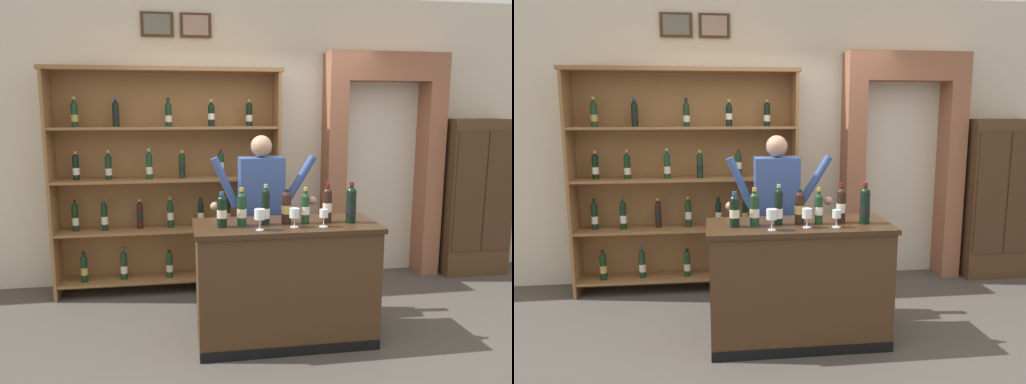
% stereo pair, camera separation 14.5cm
% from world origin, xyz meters
% --- Properties ---
extents(ground_plane, '(14.00, 14.00, 0.02)m').
position_xyz_m(ground_plane, '(0.00, 0.00, -0.01)').
color(ground_plane, '#47423D').
extents(back_wall, '(12.00, 0.19, 3.07)m').
position_xyz_m(back_wall, '(-0.00, 1.65, 1.53)').
color(back_wall, beige).
rests_on(back_wall, ground).
extents(wine_shelf, '(2.32, 0.37, 2.29)m').
position_xyz_m(wine_shelf, '(-0.90, 1.32, 1.21)').
color(wine_shelf, olive).
rests_on(wine_shelf, ground).
extents(archway_doorway, '(1.34, 0.45, 2.49)m').
position_xyz_m(archway_doorway, '(1.47, 1.51, 1.38)').
color(archway_doorway, '#935B42').
rests_on(archway_doorway, ground).
extents(side_cabinet, '(0.76, 0.42, 1.78)m').
position_xyz_m(side_cabinet, '(2.56, 1.35, 0.89)').
color(side_cabinet, '#4C331E').
rests_on(side_cabinet, ground).
extents(tasting_counter, '(1.47, 0.61, 0.99)m').
position_xyz_m(tasting_counter, '(0.05, -0.00, 0.49)').
color(tasting_counter, '#422B19').
rests_on(tasting_counter, ground).
extents(shopkeeper, '(0.98, 0.22, 1.66)m').
position_xyz_m(shopkeeper, '(-0.05, 0.56, 1.02)').
color(shopkeeper, '#2D3347').
rests_on(shopkeeper, ground).
extents(tasting_bottle_riserva, '(0.08, 0.08, 0.28)m').
position_xyz_m(tasting_bottle_riserva, '(-0.46, -0.04, 1.12)').
color(tasting_bottle_riserva, black).
rests_on(tasting_bottle_riserva, tasting_counter).
extents(tasting_bottle_super_tuscan, '(0.08, 0.08, 0.30)m').
position_xyz_m(tasting_bottle_super_tuscan, '(-0.31, -0.02, 1.12)').
color(tasting_bottle_super_tuscan, '#19381E').
rests_on(tasting_bottle_super_tuscan, tasting_counter).
extents(tasting_bottle_bianco, '(0.07, 0.07, 0.32)m').
position_xyz_m(tasting_bottle_bianco, '(-0.11, -0.01, 1.13)').
color(tasting_bottle_bianco, black).
rests_on(tasting_bottle_bianco, tasting_counter).
extents(tasting_bottle_rosso, '(0.08, 0.08, 0.28)m').
position_xyz_m(tasting_bottle_rosso, '(0.05, -0.00, 1.12)').
color(tasting_bottle_rosso, black).
rests_on(tasting_bottle_rosso, tasting_counter).
extents(tasting_bottle_prosecco, '(0.07, 0.07, 0.29)m').
position_xyz_m(tasting_bottle_prosecco, '(0.20, -0.02, 1.12)').
color(tasting_bottle_prosecco, '#19381E').
rests_on(tasting_bottle_prosecco, tasting_counter).
extents(tasting_bottle_grappa, '(0.07, 0.07, 0.32)m').
position_xyz_m(tasting_bottle_grappa, '(0.39, 0.00, 1.13)').
color(tasting_bottle_grappa, black).
rests_on(tasting_bottle_grappa, tasting_counter).
extents(tasting_bottle_chianti, '(0.08, 0.08, 0.33)m').
position_xyz_m(tasting_bottle_chianti, '(0.57, -0.05, 1.14)').
color(tasting_bottle_chianti, black).
rests_on(tasting_bottle_chianti, tasting_counter).
extents(wine_glass_left, '(0.07, 0.07, 0.14)m').
position_xyz_m(wine_glass_left, '(0.31, -0.16, 1.08)').
color(wine_glass_left, silver).
rests_on(wine_glass_left, tasting_counter).
extents(wine_glass_center, '(0.08, 0.08, 0.16)m').
position_xyz_m(wine_glass_center, '(-0.19, -0.18, 1.10)').
color(wine_glass_center, silver).
rests_on(wine_glass_center, tasting_counter).
extents(wine_glass_right, '(0.08, 0.08, 0.15)m').
position_xyz_m(wine_glass_right, '(0.09, -0.14, 1.09)').
color(wine_glass_right, silver).
rests_on(wine_glass_right, tasting_counter).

